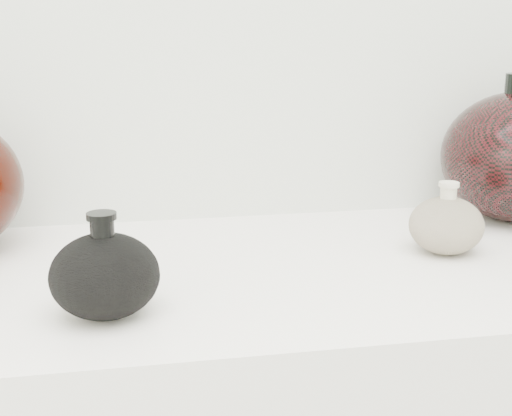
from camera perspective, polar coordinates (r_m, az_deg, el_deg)
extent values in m
cube|color=white|center=(0.93, 0.56, -5.58)|extent=(1.20, 0.50, 0.03)
ellipsoid|color=black|center=(0.78, -12.00, -5.33)|extent=(0.15, 0.15, 0.09)
cylinder|color=black|center=(0.76, -12.21, -1.62)|extent=(0.03, 0.03, 0.03)
cylinder|color=black|center=(0.76, -12.27, -0.62)|extent=(0.04, 0.04, 0.01)
ellipsoid|color=#BDA991|center=(1.01, 14.97, -1.35)|extent=(0.13, 0.13, 0.08)
cylinder|color=beige|center=(0.99, 15.14, 1.16)|extent=(0.03, 0.03, 0.02)
cylinder|color=beige|center=(0.99, 15.19, 1.83)|extent=(0.03, 0.03, 0.01)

